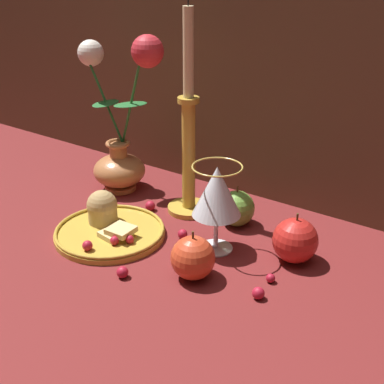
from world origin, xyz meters
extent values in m
plane|color=maroon|center=(0.00, 0.00, 0.00)|extent=(2.40, 2.40, 0.00)
cylinder|color=#B77042|center=(-0.18, 0.11, 0.01)|extent=(0.07, 0.07, 0.01)
ellipsoid|color=#B77042|center=(-0.18, 0.11, 0.04)|extent=(0.11, 0.11, 0.07)
cylinder|color=#B77042|center=(-0.18, 0.11, 0.09)|extent=(0.04, 0.04, 0.04)
torus|color=#B77042|center=(-0.18, 0.11, 0.10)|extent=(0.05, 0.05, 0.01)
cylinder|color=#23662D|center=(-0.22, 0.12, 0.19)|extent=(0.08, 0.02, 0.18)
ellipsoid|color=#23662D|center=(-0.21, 0.12, 0.18)|extent=(0.04, 0.07, 0.00)
sphere|color=silver|center=(-0.25, 0.13, 0.28)|extent=(0.05, 0.05, 0.05)
cylinder|color=#23662D|center=(-0.14, 0.12, 0.20)|extent=(0.08, 0.02, 0.20)
ellipsoid|color=#23662D|center=(-0.15, 0.12, 0.19)|extent=(0.07, 0.08, 0.00)
sphere|color=red|center=(-0.11, 0.13, 0.30)|extent=(0.06, 0.06, 0.06)
cylinder|color=gold|center=(-0.06, -0.05, 0.01)|extent=(0.20, 0.20, 0.01)
torus|color=gold|center=(-0.06, -0.05, 0.01)|extent=(0.20, 0.20, 0.01)
cylinder|color=tan|center=(-0.09, -0.03, 0.03)|extent=(0.05, 0.05, 0.03)
sphere|color=tan|center=(-0.09, -0.03, 0.04)|extent=(0.06, 0.06, 0.06)
cube|color=#DBBC7A|center=(-0.04, -0.06, 0.01)|extent=(0.05, 0.05, 0.01)
cube|color=#DBBC7A|center=(-0.03, -0.06, 0.03)|extent=(0.04, 0.04, 0.01)
sphere|color=#AD192D|center=(-0.04, -0.12, 0.02)|extent=(0.02, 0.02, 0.02)
sphere|color=#AD192D|center=(-0.02, -0.08, 0.02)|extent=(0.02, 0.02, 0.02)
sphere|color=#AD192D|center=(0.00, -0.06, 0.02)|extent=(0.01, 0.01, 0.01)
cylinder|color=silver|center=(0.12, 0.02, 0.00)|extent=(0.06, 0.06, 0.00)
cylinder|color=silver|center=(0.12, 0.02, 0.04)|extent=(0.01, 0.01, 0.06)
cone|color=silver|center=(0.12, 0.02, 0.11)|extent=(0.08, 0.08, 0.09)
cone|color=maroon|center=(0.12, 0.02, 0.10)|extent=(0.07, 0.07, 0.06)
torus|color=gold|center=(0.12, 0.02, 0.16)|extent=(0.09, 0.09, 0.00)
cylinder|color=gold|center=(0.00, 0.12, 0.01)|extent=(0.08, 0.08, 0.01)
cylinder|color=gold|center=(0.00, 0.12, 0.12)|extent=(0.03, 0.03, 0.21)
cylinder|color=gold|center=(0.00, 0.12, 0.23)|extent=(0.04, 0.04, 0.01)
cylinder|color=beige|center=(0.00, 0.12, 0.31)|extent=(0.02, 0.02, 0.16)
cylinder|color=black|center=(0.00, 0.12, 0.40)|extent=(0.00, 0.00, 0.01)
sphere|color=red|center=(0.25, 0.07, 0.04)|extent=(0.08, 0.08, 0.08)
cylinder|color=#4C3319|center=(0.25, 0.07, 0.08)|extent=(0.00, 0.00, 0.01)
sphere|color=#669938|center=(0.11, 0.12, 0.03)|extent=(0.07, 0.07, 0.07)
cylinder|color=#4C3319|center=(0.11, 0.12, 0.07)|extent=(0.00, 0.00, 0.01)
sphere|color=#D14223|center=(0.14, -0.07, 0.04)|extent=(0.07, 0.07, 0.07)
cylinder|color=#4C3319|center=(0.14, -0.07, 0.08)|extent=(0.00, 0.00, 0.01)
sphere|color=#AD192D|center=(0.25, -0.01, 0.01)|extent=(0.01, 0.01, 0.01)
sphere|color=#AD192D|center=(0.06, 0.02, 0.01)|extent=(0.02, 0.02, 0.02)
sphere|color=#AD192D|center=(0.26, -0.06, 0.01)|extent=(0.02, 0.02, 0.02)
sphere|color=#AD192D|center=(-0.06, 0.07, 0.01)|extent=(0.02, 0.02, 0.02)
sphere|color=#AD192D|center=(0.05, -0.14, 0.01)|extent=(0.02, 0.02, 0.02)
camera|label=1|loc=(0.56, -0.66, 0.49)|focal=50.00mm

